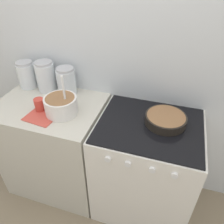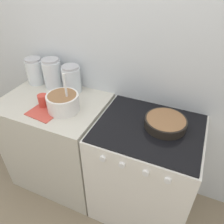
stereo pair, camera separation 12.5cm
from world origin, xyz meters
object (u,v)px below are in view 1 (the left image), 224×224
object	(u,v)px
mixing_bowl	(61,104)
storage_jar_right	(67,83)
storage_jar_left	(27,76)
storage_jar_middle	(46,78)
baking_pan	(166,119)
tin_can	(39,105)
stove	(144,168)

from	to	relation	value
mixing_bowl	storage_jar_right	size ratio (longest dim) A/B	1.36
storage_jar_left	storage_jar_middle	world-z (taller)	storage_jar_middle
baking_pan	storage_jar_right	size ratio (longest dim) A/B	1.24
mixing_bowl	baking_pan	bearing A→B (deg)	8.40
tin_can	stove	bearing A→B (deg)	5.68
storage_jar_left	storage_jar_middle	size ratio (longest dim) A/B	0.90
storage_jar_right	baking_pan	bearing A→B (deg)	-11.00
baking_pan	tin_can	distance (m)	0.91
stove	mixing_bowl	distance (m)	0.82
storage_jar_middle	tin_can	bearing A→B (deg)	-69.58
storage_jar_middle	storage_jar_right	xyz separation A→B (m)	(0.19, 0.00, -0.01)
tin_can	baking_pan	bearing A→B (deg)	8.12
stove	storage_jar_left	world-z (taller)	storage_jar_left
tin_can	storage_jar_left	bearing A→B (deg)	135.56
mixing_bowl	storage_jar_left	bearing A→B (deg)	149.91
mixing_bowl	baking_pan	distance (m)	0.74
storage_jar_middle	storage_jar_right	bearing A→B (deg)	0.00
baking_pan	storage_jar_left	bearing A→B (deg)	172.39
baking_pan	tin_can	bearing A→B (deg)	-171.88
storage_jar_left	storage_jar_middle	distance (m)	0.19
stove	tin_can	size ratio (longest dim) A/B	9.10
baking_pan	stove	bearing A→B (deg)	-152.93
stove	storage_jar_right	world-z (taller)	storage_jar_right
tin_can	storage_jar_right	bearing A→B (deg)	74.62
storage_jar_middle	storage_jar_left	bearing A→B (deg)	180.00
stove	storage_jar_left	xyz separation A→B (m)	(-1.09, 0.21, 0.55)
storage_jar_middle	tin_can	size ratio (longest dim) A/B	2.55
baking_pan	tin_can	size ratio (longest dim) A/B	2.83
stove	baking_pan	xyz separation A→B (m)	(0.09, 0.05, 0.48)
stove	baking_pan	bearing A→B (deg)	27.07
storage_jar_right	tin_can	xyz separation A→B (m)	(-0.08, -0.29, -0.05)
storage_jar_left	storage_jar_right	distance (m)	0.37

